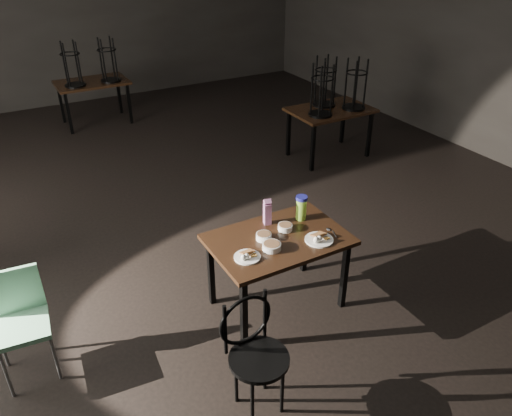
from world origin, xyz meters
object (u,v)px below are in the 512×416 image
water_bottle (301,208)px  main_table (278,245)px  juice_carton (267,212)px  school_chair (18,316)px  bentwood_chair (254,347)px

water_bottle → main_table: bearing=-153.9°
juice_carton → water_bottle: size_ratio=1.08×
school_chair → main_table: bearing=-3.6°
main_table → juice_carton: bearing=82.1°
main_table → water_bottle: (0.35, 0.17, 0.20)m
juice_carton → water_bottle: bearing=-14.6°
school_chair → juice_carton: bearing=3.2°
main_table → water_bottle: size_ratio=5.08×
main_table → juice_carton: juice_carton is taller
bentwood_chair → water_bottle: bearing=41.5°
water_bottle → bentwood_chair: size_ratio=0.26×
water_bottle → bentwood_chair: water_bottle is taller
juice_carton → bentwood_chair: size_ratio=0.28×
water_bottle → school_chair: (-2.48, 0.16, -0.33)m
water_bottle → juice_carton: bearing=165.4°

